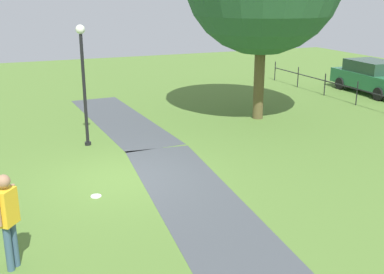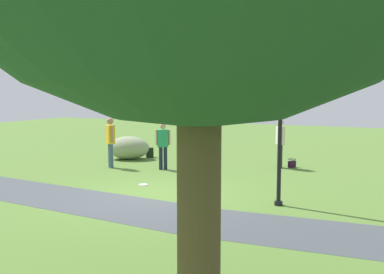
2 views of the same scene
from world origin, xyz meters
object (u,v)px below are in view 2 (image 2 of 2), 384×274
at_px(passerby_on_path, 163,143).
at_px(backpack_by_boulder, 150,153).
at_px(lawn_boulder, 129,148).
at_px(handbag_on_grass, 292,164).
at_px(man_near_boulder, 110,139).
at_px(frisbee_on_grass, 143,185).
at_px(lamp_post, 280,109).
at_px(woman_with_handbag, 280,140).

height_order(passerby_on_path, backpack_by_boulder, passerby_on_path).
distance_m(lawn_boulder, backpack_by_boulder, 0.94).
height_order(passerby_on_path, handbag_on_grass, passerby_on_path).
relative_size(man_near_boulder, frisbee_on_grass, 6.88).
xyz_separation_m(lamp_post, woman_with_handbag, (1.17, -5.02, -1.31)).
distance_m(lawn_boulder, passerby_on_path, 2.76).
distance_m(lamp_post, frisbee_on_grass, 4.76).
relative_size(backpack_by_boulder, frisbee_on_grass, 1.55).
relative_size(handbag_on_grass, backpack_by_boulder, 0.90).
bearing_deg(handbag_on_grass, backpack_by_boulder, 1.03).
bearing_deg(handbag_on_grass, frisbee_on_grass, 54.64).
xyz_separation_m(lawn_boulder, woman_with_handbag, (-5.91, -0.60, 0.55)).
bearing_deg(lawn_boulder, lamp_post, 148.04).
height_order(lamp_post, man_near_boulder, lamp_post).
bearing_deg(handbag_on_grass, woman_with_handbag, 31.71).
bearing_deg(passerby_on_path, backpack_by_boulder, -50.25).
relative_size(passerby_on_path, frisbee_on_grass, 6.32).
distance_m(lamp_post, handbag_on_grass, 5.75).
relative_size(woman_with_handbag, man_near_boulder, 0.97).
xyz_separation_m(passerby_on_path, frisbee_on_grass, (-0.65, 2.43, -0.93)).
xyz_separation_m(woman_with_handbag, handbag_on_grass, (-0.38, -0.24, -0.87)).
xyz_separation_m(lamp_post, passerby_on_path, (4.77, -3.00, -1.38)).
height_order(man_near_boulder, frisbee_on_grass, man_near_boulder).
relative_size(woman_with_handbag, passerby_on_path, 1.06).
distance_m(woman_with_handbag, frisbee_on_grass, 5.43).
bearing_deg(backpack_by_boulder, lamp_post, 141.84).
distance_m(lawn_boulder, woman_with_handbag, 5.97).
distance_m(passerby_on_path, handbag_on_grass, 4.65).
relative_size(man_near_boulder, passerby_on_path, 1.09).
xyz_separation_m(woman_with_handbag, passerby_on_path, (3.60, 2.02, -0.06)).
bearing_deg(passerby_on_path, handbag_on_grass, -150.40).
xyz_separation_m(lawn_boulder, frisbee_on_grass, (-2.97, 3.85, -0.45)).
distance_m(passerby_on_path, backpack_by_boulder, 2.90).
distance_m(passerby_on_path, frisbee_on_grass, 2.68).
distance_m(lawn_boulder, frisbee_on_grass, 4.88).
distance_m(lamp_post, passerby_on_path, 5.80).
xyz_separation_m(woman_with_handbag, man_near_boulder, (5.45, 2.48, 0.03)).
relative_size(lamp_post, man_near_boulder, 2.13).
distance_m(lamp_post, man_near_boulder, 7.22).
bearing_deg(backpack_by_boulder, woman_with_handbag, 178.59).
bearing_deg(frisbee_on_grass, backpack_by_boulder, -61.89).
xyz_separation_m(passerby_on_path, backpack_by_boulder, (1.79, -2.16, -0.75)).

